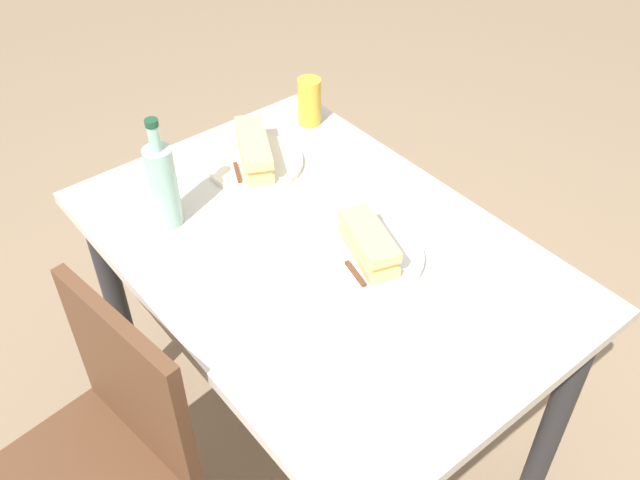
# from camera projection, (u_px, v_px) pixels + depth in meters

# --- Properties ---
(ground_plane) EXTENTS (8.00, 8.00, 0.00)m
(ground_plane) POSITION_uv_depth(u_px,v_px,m) (320.00, 436.00, 2.10)
(ground_plane) COLOR #8C755B
(dining_table) EXTENTS (1.13, 0.78, 0.77)m
(dining_table) POSITION_uv_depth(u_px,v_px,m) (320.00, 285.00, 1.67)
(dining_table) COLOR beige
(dining_table) RESTS_ON ground
(chair_far) EXTENTS (0.45, 0.45, 0.85)m
(chair_far) POSITION_uv_depth(u_px,v_px,m) (104.00, 456.00, 1.50)
(chair_far) COLOR brown
(chair_far) RESTS_ON ground
(plate_near) EXTENTS (0.25, 0.25, 0.01)m
(plate_near) POSITION_uv_depth(u_px,v_px,m) (368.00, 257.00, 1.55)
(plate_near) COLOR white
(plate_near) RESTS_ON dining_table
(baguette_sandwich_near) EXTENTS (0.20, 0.12, 0.07)m
(baguette_sandwich_near) POSITION_uv_depth(u_px,v_px,m) (369.00, 243.00, 1.52)
(baguette_sandwich_near) COLOR #DBB77A
(baguette_sandwich_near) RESTS_ON plate_near
(knife_near) EXTENTS (0.18, 0.05, 0.01)m
(knife_near) POSITION_uv_depth(u_px,v_px,m) (347.00, 263.00, 1.52)
(knife_near) COLOR silver
(knife_near) RESTS_ON plate_near
(plate_far) EXTENTS (0.25, 0.25, 0.01)m
(plate_far) POSITION_uv_depth(u_px,v_px,m) (255.00, 163.00, 1.81)
(plate_far) COLOR silver
(plate_far) RESTS_ON dining_table
(baguette_sandwich_far) EXTENTS (0.23, 0.16, 0.07)m
(baguette_sandwich_far) POSITION_uv_depth(u_px,v_px,m) (254.00, 149.00, 1.79)
(baguette_sandwich_far) COLOR #DBB77A
(baguette_sandwich_far) RESTS_ON plate_far
(knife_far) EXTENTS (0.17, 0.09, 0.01)m
(knife_far) POSITION_uv_depth(u_px,v_px,m) (234.00, 164.00, 1.79)
(knife_far) COLOR silver
(knife_far) RESTS_ON plate_far
(water_bottle) EXTENTS (0.07, 0.07, 0.28)m
(water_bottle) POSITION_uv_depth(u_px,v_px,m) (163.00, 184.00, 1.58)
(water_bottle) COLOR #99C6B7
(water_bottle) RESTS_ON dining_table
(beer_glass) EXTENTS (0.06, 0.06, 0.13)m
(beer_glass) POSITION_uv_depth(u_px,v_px,m) (309.00, 102.00, 1.93)
(beer_glass) COLOR gold
(beer_glass) RESTS_ON dining_table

